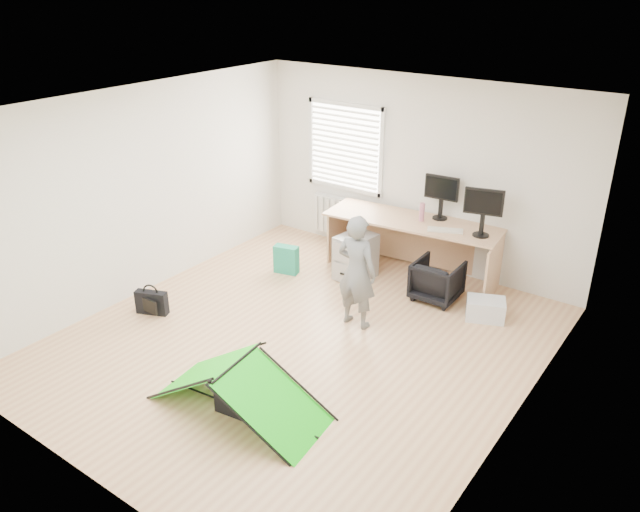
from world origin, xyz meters
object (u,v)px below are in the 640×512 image
Objects in this scene: person at (357,272)px; laptop_bag at (152,302)px; monitor_right at (483,219)px; desk at (411,248)px; duffel_bag at (243,402)px; office_chair at (437,280)px; filing_cabinet at (356,257)px; thermos at (422,212)px; monitor_left at (441,203)px; storage_crate at (485,309)px; kite at (239,386)px.

laptop_bag is (-2.22, -1.28, -0.56)m from person.
monitor_right is 0.35× the size of person.
desk is 1.17m from monitor_right.
monitor_right is 3.88m from duffel_bag.
office_chair is at bearing -142.36° from monitor_right.
filing_cabinet is at bearing -56.97° from person.
duffel_bag is (0.03, -3.69, -0.85)m from thermos.
monitor_left is 1.63m from storage_crate.
monitor_right is at bearing 20.94° from laptop_bag.
filing_cabinet is at bearing -141.78° from monitor_left.
office_chair is 3.25m from kite.
duffel_bag is (0.13, -3.65, -0.30)m from desk.
monitor_left is at bearing 145.63° from monitor_right.
thermos is 0.63× the size of laptop_bag.
duffel_bag is at bearing -17.33° from kite.
monitor_left is at bearing 142.90° from storage_crate.
filing_cabinet is at bearing -175.39° from monitor_right.
filing_cabinet reaches higher than office_chair.
person reaches higher than thermos.
person is at bearing -92.05° from desk.
kite is at bearing -70.12° from filing_cabinet.
thermos is 1.66m from person.
filing_cabinet is 1.21m from office_chair.
monitor_left is 0.27× the size of kite.
monitor_left reaches higher than office_chair.
thermos is at bearing -89.60° from person.
desk reaches higher than office_chair.
person reaches higher than office_chair.
monitor_left is 0.74m from monitor_right.
monitor_left reaches higher than desk.
person is at bearing 82.78° from kite.
person is at bearing 65.08° from office_chair.
monitor_left reaches higher than filing_cabinet.
monitor_left is 1.02× the size of storage_crate.
duffel_bag is (2.24, -0.78, -0.04)m from laptop_bag.
thermos is at bearing 18.38° from desk.
office_chair is (0.52, -0.48, -0.69)m from thermos.
kite is at bearing -112.34° from storage_crate.
person reaches higher than monitor_left.
monitor_right is 0.83× the size of office_chair.
storage_crate is 3.33m from duffel_bag.
laptop_bag is at bearing 40.69° from office_chair.
monitor_left is 0.80× the size of office_chair.
laptop_bag reaches higher than duffel_bag.
kite is (-0.55, -3.20, 0.01)m from office_chair.
desk is at bearing -85.85° from person.
person is 1.72m from storage_crate.
desk is at bearing 31.49° from laptop_bag.
duffel_bag is (0.05, -0.01, -0.16)m from kite.
thermos is 1.60m from storage_crate.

